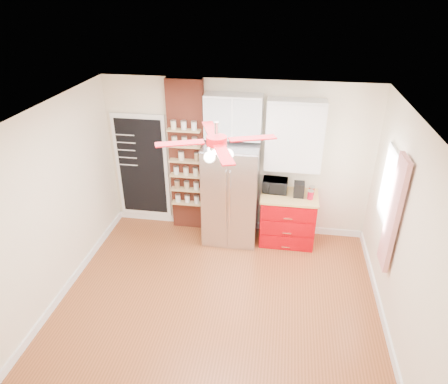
% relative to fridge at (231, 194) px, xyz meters
% --- Properties ---
extents(floor, '(4.50, 4.50, 0.00)m').
position_rel_fridge_xyz_m(floor, '(0.05, -1.63, -0.88)').
color(floor, brown).
rests_on(floor, ground).
extents(ceiling, '(4.50, 4.50, 0.00)m').
position_rel_fridge_xyz_m(ceiling, '(0.05, -1.63, 1.83)').
color(ceiling, white).
rests_on(ceiling, wall_back).
extents(wall_back, '(4.50, 0.02, 2.70)m').
position_rel_fridge_xyz_m(wall_back, '(0.05, 0.37, 0.48)').
color(wall_back, beige).
rests_on(wall_back, floor).
extents(wall_front, '(4.50, 0.02, 2.70)m').
position_rel_fridge_xyz_m(wall_front, '(0.05, -3.63, 0.48)').
color(wall_front, beige).
rests_on(wall_front, floor).
extents(wall_left, '(0.02, 4.00, 2.70)m').
position_rel_fridge_xyz_m(wall_left, '(-2.20, -1.63, 0.48)').
color(wall_left, beige).
rests_on(wall_left, floor).
extents(wall_right, '(0.02, 4.00, 2.70)m').
position_rel_fridge_xyz_m(wall_right, '(2.30, -1.63, 0.48)').
color(wall_right, beige).
rests_on(wall_right, floor).
extents(chalkboard, '(0.95, 0.05, 1.95)m').
position_rel_fridge_xyz_m(chalkboard, '(-1.65, 0.33, 0.23)').
color(chalkboard, white).
rests_on(chalkboard, wall_back).
extents(brick_pillar, '(0.60, 0.16, 2.70)m').
position_rel_fridge_xyz_m(brick_pillar, '(-0.80, 0.29, 0.48)').
color(brick_pillar, brown).
rests_on(brick_pillar, floor).
extents(fridge, '(0.90, 0.70, 1.75)m').
position_rel_fridge_xyz_m(fridge, '(0.00, 0.00, 0.00)').
color(fridge, silver).
rests_on(fridge, floor).
extents(upper_glass_cabinet, '(0.90, 0.35, 0.70)m').
position_rel_fridge_xyz_m(upper_glass_cabinet, '(0.00, 0.20, 1.27)').
color(upper_glass_cabinet, white).
rests_on(upper_glass_cabinet, wall_back).
extents(red_cabinet, '(0.94, 0.64, 0.90)m').
position_rel_fridge_xyz_m(red_cabinet, '(0.97, 0.05, -0.42)').
color(red_cabinet, '#AC0008').
rests_on(red_cabinet, floor).
extents(upper_shelf_unit, '(0.90, 0.30, 1.15)m').
position_rel_fridge_xyz_m(upper_shelf_unit, '(0.97, 0.22, 1.00)').
color(upper_shelf_unit, white).
rests_on(upper_shelf_unit, wall_back).
extents(window, '(0.04, 0.75, 1.05)m').
position_rel_fridge_xyz_m(window, '(2.28, -0.73, 0.68)').
color(window, white).
rests_on(window, wall_right).
extents(curtain, '(0.06, 0.40, 1.55)m').
position_rel_fridge_xyz_m(curtain, '(2.23, -1.28, 0.57)').
color(curtain, '#B5181B').
rests_on(curtain, wall_right).
extents(ceiling_fan, '(1.40, 1.40, 0.44)m').
position_rel_fridge_xyz_m(ceiling_fan, '(0.05, -1.63, 1.55)').
color(ceiling_fan, silver).
rests_on(ceiling_fan, ceiling).
extents(toaster_oven, '(0.42, 0.29, 0.23)m').
position_rel_fridge_xyz_m(toaster_oven, '(0.72, 0.15, 0.14)').
color(toaster_oven, black).
rests_on(toaster_oven, red_cabinet).
extents(coffee_maker, '(0.17, 0.18, 0.25)m').
position_rel_fridge_xyz_m(coffee_maker, '(1.11, 0.04, 0.15)').
color(coffee_maker, black).
rests_on(coffee_maker, red_cabinet).
extents(canister_left, '(0.12, 0.12, 0.14)m').
position_rel_fridge_xyz_m(canister_left, '(1.30, -0.02, 0.10)').
color(canister_left, red).
rests_on(canister_left, red_cabinet).
extents(canister_right, '(0.12, 0.12, 0.14)m').
position_rel_fridge_xyz_m(canister_right, '(1.32, 0.13, 0.09)').
color(canister_right, red).
rests_on(canister_right, red_cabinet).
extents(pantry_jar_oats, '(0.13, 0.13, 0.14)m').
position_rel_fridge_xyz_m(pantry_jar_oats, '(-0.87, 0.15, 0.57)').
color(pantry_jar_oats, beige).
rests_on(pantry_jar_oats, brick_pillar).
extents(pantry_jar_beans, '(0.10, 0.10, 0.13)m').
position_rel_fridge_xyz_m(pantry_jar_beans, '(-0.60, 0.15, 0.56)').
color(pantry_jar_beans, '#97754D').
rests_on(pantry_jar_beans, brick_pillar).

